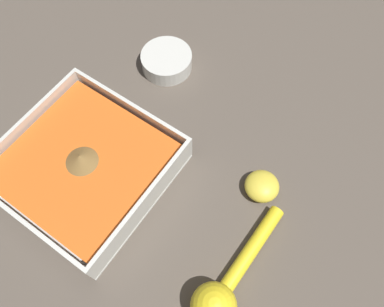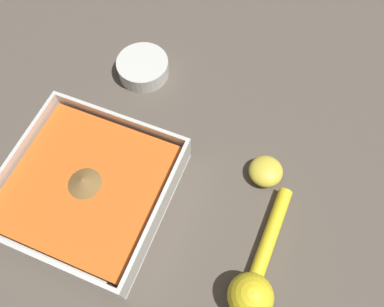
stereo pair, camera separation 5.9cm
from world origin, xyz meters
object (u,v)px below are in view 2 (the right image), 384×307
at_px(spice_bowl, 143,68).
at_px(lemon_squeezer, 255,281).
at_px(square_dish, 88,189).
at_px(lemon_half, 266,171).

bearing_deg(spice_bowl, lemon_squeezer, -133.09).
height_order(square_dish, spice_bowl, square_dish).
distance_m(square_dish, lemon_squeezer, 0.28).
distance_m(lemon_squeezer, lemon_half, 0.17).
height_order(square_dish, lemon_squeezer, same).
bearing_deg(square_dish, spice_bowl, 5.92).
distance_m(square_dish, lemon_half, 0.28).
relative_size(square_dish, spice_bowl, 2.57).
xyz_separation_m(lemon_squeezer, lemon_half, (0.17, 0.03, -0.01)).
height_order(lemon_squeezer, lemon_half, lemon_squeezer).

